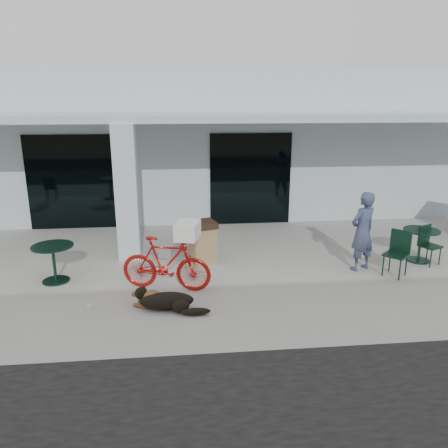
{
  "coord_description": "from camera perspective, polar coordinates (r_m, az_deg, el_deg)",
  "views": [
    {
      "loc": [
        -0.27,
        -7.68,
        3.65
      ],
      "look_at": [
        0.66,
        1.49,
        1.0
      ],
      "focal_mm": 35.0,
      "sensor_mm": 36.0,
      "label": 1
    }
  ],
  "objects": [
    {
      "name": "cafe_chair_far_b",
      "position": [
        9.94,
        21.54,
        -3.68
      ],
      "size": [
        0.65,
        0.65,
        0.97
      ],
      "primitive_type": null,
      "rotation": [
        0.0,
        0.0,
        -0.83
      ],
      "color": "black",
      "rests_on": "ground"
    },
    {
      "name": "bicycle",
      "position": [
        8.66,
        -7.58,
        -5.14
      ],
      "size": [
        1.87,
        0.97,
        1.08
      ],
      "primitive_type": "imported",
      "rotation": [
        0.0,
        0.0,
        1.3
      ],
      "color": "#A1110D",
      "rests_on": "ground"
    },
    {
      "name": "person",
      "position": [
        9.94,
        17.65,
        -0.93
      ],
      "size": [
        0.76,
        0.65,
        1.76
      ],
      "primitive_type": "imported",
      "rotation": [
        0.0,
        0.0,
        3.57
      ],
      "color": "#394060",
      "rests_on": "ground"
    },
    {
      "name": "trash_receptacle",
      "position": [
        10.0,
        -2.8,
        -2.39
      ],
      "size": [
        0.71,
        0.71,
        0.98
      ],
      "primitive_type": null,
      "rotation": [
        0.0,
        0.0,
        0.28
      ],
      "color": "#937B4C",
      "rests_on": "ground"
    },
    {
      "name": "laundry_basket",
      "position": [
        8.31,
        -4.79,
        -0.84
      ],
      "size": [
        0.54,
        0.64,
        0.33
      ],
      "primitive_type": "cube",
      "rotation": [
        0.0,
        0.0,
        1.3
      ],
      "color": "white",
      "rests_on": "bicycle"
    },
    {
      "name": "column",
      "position": [
        10.27,
        -12.57,
        3.92
      ],
      "size": [
        0.5,
        0.5,
        3.12
      ],
      "primitive_type": "cube",
      "color": "silver",
      "rests_on": "ground"
    },
    {
      "name": "cup_near_dog",
      "position": [
        8.31,
        -17.13,
        -10.36
      ],
      "size": [
        0.1,
        0.1,
        0.11
      ],
      "primitive_type": "cylinder",
      "rotation": [
        0.0,
        0.0,
        -0.17
      ],
      "color": "white",
      "rests_on": "ground"
    },
    {
      "name": "cafe_table_far",
      "position": [
        11.09,
        24.21,
        -2.57
      ],
      "size": [
        0.88,
        0.88,
        0.76
      ],
      "primitive_type": null,
      "rotation": [
        0.0,
        0.0,
        -0.08
      ],
      "color": "black",
      "rests_on": "ground"
    },
    {
      "name": "overhang",
      "position": [
        11.29,
        -4.54,
        13.76
      ],
      "size": [
        22.0,
        2.8,
        0.18
      ],
      "primitive_type": "cube",
      "color": "silver",
      "rests_on": "column"
    },
    {
      "name": "storefront_glass_right",
      "position": [
        13.03,
        3.46,
        5.85
      ],
      "size": [
        2.4,
        0.06,
        2.7
      ],
      "primitive_type": "cube",
      "color": "black",
      "rests_on": "ground"
    },
    {
      "name": "cup_on_table",
      "position": [
        11.12,
        24.95,
        -0.26
      ],
      "size": [
        0.08,
        0.08,
        0.11
      ],
      "primitive_type": "cylinder",
      "rotation": [
        0.0,
        0.0,
        -0.08
      ],
      "color": "white",
      "rests_on": "cafe_table_far"
    },
    {
      "name": "building",
      "position": [
        16.24,
        -4.9,
        11.04
      ],
      "size": [
        22.0,
        7.0,
        4.5
      ],
      "primitive_type": "cube",
      "color": "silver",
      "rests_on": "ground"
    },
    {
      "name": "cafe_chair_far_a",
      "position": [
        10.96,
        25.33,
        -2.56
      ],
      "size": [
        0.55,
        0.56,
        0.89
      ],
      "primitive_type": null,
      "rotation": [
        0.0,
        0.0,
        0.43
      ],
      "color": "black",
      "rests_on": "ground"
    },
    {
      "name": "dog",
      "position": [
        7.99,
        -7.49,
        -9.8
      ],
      "size": [
        1.17,
        0.76,
        0.37
      ],
      "primitive_type": null,
      "rotation": [
        0.0,
        0.0,
        -0.38
      ],
      "color": "black",
      "rests_on": "ground"
    },
    {
      "name": "ground",
      "position": [
        8.51,
        -3.46,
        -9.4
      ],
      "size": [
        80.0,
        80.0,
        0.0
      ],
      "primitive_type": "plane",
      "color": "#ADABA3",
      "rests_on": "ground"
    },
    {
      "name": "cafe_table_near",
      "position": [
        9.64,
        -21.3,
        -4.84
      ],
      "size": [
        1.09,
        1.09,
        0.79
      ],
      "primitive_type": null,
      "rotation": [
        0.0,
        0.0,
        0.39
      ],
      "color": "black",
      "rests_on": "ground"
    },
    {
      "name": "storefront_glass_left",
      "position": [
        13.2,
        -18.6,
        5.17
      ],
      "size": [
        2.8,
        0.06,
        2.7
      ],
      "primitive_type": "cube",
      "color": "black",
      "rests_on": "ground"
    }
  ]
}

